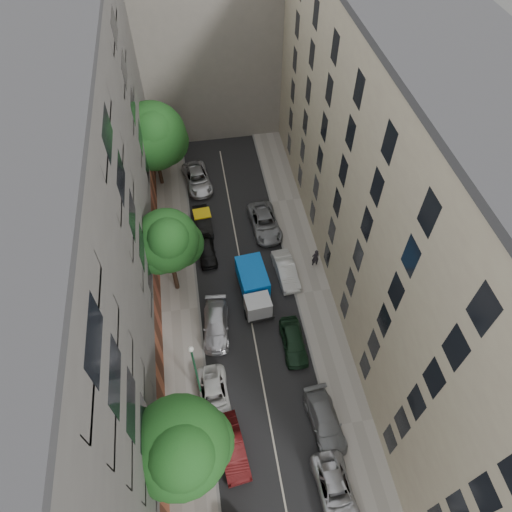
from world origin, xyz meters
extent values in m
plane|color=#4C4C49|center=(0.00, 0.00, 0.00)|extent=(120.00, 120.00, 0.00)
cube|color=black|center=(0.00, 0.00, 0.01)|extent=(8.00, 44.00, 0.02)
cube|color=gray|center=(-5.50, 0.00, 0.07)|extent=(3.00, 44.00, 0.15)
cube|color=gray|center=(5.50, 0.00, 0.07)|extent=(3.00, 44.00, 0.15)
cube|color=#524F4C|center=(-11.00, 0.00, 10.00)|extent=(8.00, 44.00, 20.00)
cube|color=#B5AB8D|center=(11.00, 0.00, 10.00)|extent=(8.00, 44.00, 20.00)
cube|color=slate|center=(0.00, 28.00, 9.00)|extent=(18.00, 12.00, 18.00)
cube|color=black|center=(0.60, 0.37, 0.54)|extent=(2.48, 5.42, 0.29)
cube|color=#9FA0A3|center=(0.60, -1.49, 1.41)|extent=(2.07, 1.72, 1.66)
cube|color=blue|center=(0.60, 1.24, 1.56)|extent=(2.43, 3.68, 1.75)
cylinder|color=black|center=(-0.33, -1.49, 0.41)|extent=(0.27, 0.82, 0.82)
cylinder|color=black|center=(1.53, -1.49, 0.41)|extent=(0.27, 0.82, 0.82)
cylinder|color=black|center=(-0.33, 1.93, 0.41)|extent=(0.27, 0.82, 0.82)
cylinder|color=black|center=(1.53, 1.93, 0.41)|extent=(0.27, 0.82, 0.82)
imported|color=#490E0F|center=(-2.80, -11.40, 0.74)|extent=(2.09, 4.64, 1.48)
imported|color=silver|center=(-3.57, -7.80, 0.64)|extent=(2.24, 4.65, 1.28)
imported|color=silver|center=(-2.80, -2.20, 0.70)|extent=(2.44, 4.97, 1.39)
imported|color=black|center=(-2.80, 5.40, 0.64)|extent=(1.74, 3.85, 1.28)
imported|color=black|center=(-2.80, 9.00, 0.66)|extent=(1.68, 4.08, 1.31)
imported|color=silver|center=(-2.80, 14.87, 0.72)|extent=(3.04, 5.46, 1.44)
imported|color=#AFAFB4|center=(3.14, -15.00, 0.65)|extent=(2.33, 4.76, 1.30)
imported|color=slate|center=(3.60, -10.80, 0.69)|extent=(2.29, 4.88, 1.38)
imported|color=black|center=(2.80, -4.60, 0.72)|extent=(1.76, 4.25, 1.44)
imported|color=silver|center=(3.60, 2.09, 0.71)|extent=(1.84, 4.43, 1.42)
imported|color=gray|center=(2.80, 7.80, 0.74)|extent=(2.77, 5.44, 1.47)
cylinder|color=#382619|center=(-5.45, -12.73, 1.77)|extent=(0.36, 0.36, 3.25)
cylinder|color=#382619|center=(-5.45, -12.73, 4.56)|extent=(0.24, 0.24, 2.32)
sphere|color=#1B511B|center=(-5.45, -12.73, 6.83)|extent=(5.32, 5.32, 5.32)
sphere|color=#1B511B|center=(-4.55, -12.33, 5.72)|extent=(3.99, 3.99, 3.99)
sphere|color=#1B511B|center=(-6.15, -13.23, 6.18)|extent=(3.73, 3.73, 3.73)
sphere|color=#1B511B|center=(-5.25, -13.53, 8.04)|extent=(3.46, 3.46, 3.46)
cylinder|color=#382619|center=(-5.59, 2.28, 1.59)|extent=(0.36, 0.36, 2.89)
cylinder|color=#382619|center=(-5.59, 2.28, 4.07)|extent=(0.24, 0.24, 2.06)
sphere|color=#1B511B|center=(-5.59, 2.28, 6.09)|extent=(4.84, 4.84, 4.84)
sphere|color=#1B511B|center=(-4.69, 2.68, 5.10)|extent=(3.63, 3.63, 3.63)
sphere|color=#1B511B|center=(-6.29, 1.78, 5.51)|extent=(3.39, 3.39, 3.39)
sphere|color=#1B511B|center=(-5.39, 1.48, 7.16)|extent=(3.15, 3.15, 3.15)
cylinder|color=#382619|center=(-6.40, 15.58, 1.52)|extent=(0.36, 0.36, 2.75)
cylinder|color=#382619|center=(-6.40, 15.58, 3.88)|extent=(0.24, 0.24, 1.96)
sphere|color=#1B511B|center=(-6.40, 15.58, 5.80)|extent=(6.36, 6.36, 6.36)
sphere|color=#1B511B|center=(-5.50, 15.98, 4.86)|extent=(4.77, 4.77, 4.77)
sphere|color=#1B511B|center=(-7.10, 15.08, 5.25)|extent=(4.45, 4.45, 4.45)
sphere|color=#1B511B|center=(-6.20, 14.78, 6.82)|extent=(4.13, 4.13, 4.13)
cylinder|color=#1B6139|center=(-4.45, -7.36, 3.52)|extent=(0.14, 0.14, 6.75)
sphere|color=silver|center=(-4.45, -7.36, 7.01)|extent=(0.36, 0.36, 0.36)
imported|color=black|center=(6.31, 2.76, 1.08)|extent=(0.75, 0.57, 1.86)
camera|label=1|loc=(-2.72, -20.51, 31.42)|focal=32.00mm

